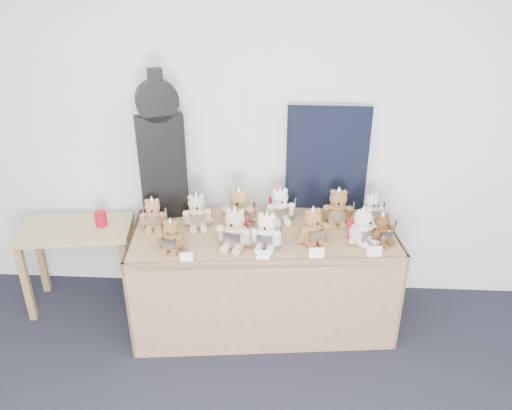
# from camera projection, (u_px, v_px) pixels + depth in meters

# --- Properties ---
(room_shell) EXTENTS (6.00, 6.00, 6.00)m
(room_shell) POSITION_uv_depth(u_px,v_px,m) (253.00, 108.00, 3.57)
(room_shell) COLOR silver
(room_shell) RESTS_ON floor
(display_table) EXTENTS (1.90, 0.95, 0.76)m
(display_table) POSITION_uv_depth(u_px,v_px,m) (264.00, 257.00, 3.48)
(display_table) COLOR brown
(display_table) RESTS_ON floor
(side_table) EXTENTS (0.87, 0.57, 0.67)m
(side_table) POSITION_uv_depth(u_px,v_px,m) (77.00, 241.00, 3.77)
(side_table) COLOR #A28B57
(side_table) RESTS_ON floor
(guitar_case) EXTENTS (0.34, 0.21, 1.07)m
(guitar_case) POSITION_uv_depth(u_px,v_px,m) (161.00, 149.00, 3.46)
(guitar_case) COLOR black
(guitar_case) RESTS_ON display_table
(navy_board) EXTENTS (0.59, 0.03, 0.79)m
(navy_board) POSITION_uv_depth(u_px,v_px,m) (327.00, 159.00, 3.63)
(navy_board) COLOR black
(navy_board) RESTS_ON display_table
(red_cup) EXTENTS (0.09, 0.09, 0.12)m
(red_cup) POSITION_uv_depth(u_px,v_px,m) (101.00, 219.00, 3.72)
(red_cup) COLOR #AA0B1C
(red_cup) RESTS_ON side_table
(teddy_front_far_left) EXTENTS (0.20, 0.17, 0.24)m
(teddy_front_far_left) POSITION_uv_depth(u_px,v_px,m) (171.00, 236.00, 3.22)
(teddy_front_far_left) COLOR brown
(teddy_front_far_left) RESTS_ON display_table
(teddy_front_left) EXTENTS (0.26, 0.23, 0.31)m
(teddy_front_left) POSITION_uv_depth(u_px,v_px,m) (235.00, 229.00, 3.25)
(teddy_front_left) COLOR #C5B18B
(teddy_front_left) RESTS_ON display_table
(teddy_front_centre) EXTENTS (0.23, 0.20, 0.28)m
(teddy_front_centre) POSITION_uv_depth(u_px,v_px,m) (266.00, 232.00, 3.24)
(teddy_front_centre) COLOR white
(teddy_front_centre) RESTS_ON display_table
(teddy_front_right) EXTENTS (0.24, 0.23, 0.29)m
(teddy_front_right) POSITION_uv_depth(u_px,v_px,m) (313.00, 228.00, 3.29)
(teddy_front_right) COLOR #986639
(teddy_front_right) RESTS_ON display_table
(teddy_front_far_right) EXTENTS (0.24, 0.24, 0.29)m
(teddy_front_far_right) POSITION_uv_depth(u_px,v_px,m) (363.00, 227.00, 3.29)
(teddy_front_far_right) COLOR silver
(teddy_front_far_right) RESTS_ON display_table
(teddy_front_end) EXTENTS (0.20, 0.19, 0.24)m
(teddy_front_end) POSITION_uv_depth(u_px,v_px,m) (382.00, 229.00, 3.31)
(teddy_front_end) COLOR brown
(teddy_front_end) RESTS_ON display_table
(teddy_back_left) EXTENTS (0.23, 0.21, 0.28)m
(teddy_back_left) POSITION_uv_depth(u_px,v_px,m) (197.00, 212.00, 3.50)
(teddy_back_left) COLOR #C2B18E
(teddy_back_left) RESTS_ON display_table
(teddy_back_centre_left) EXTENTS (0.26, 0.21, 0.32)m
(teddy_back_centre_left) POSITION_uv_depth(u_px,v_px,m) (239.00, 208.00, 3.52)
(teddy_back_centre_left) COLOR tan
(teddy_back_centre_left) RESTS_ON display_table
(teddy_back_centre_right) EXTENTS (0.24, 0.21, 0.28)m
(teddy_back_centre_right) POSITION_uv_depth(u_px,v_px,m) (280.00, 206.00, 3.59)
(teddy_back_centre_right) COLOR white
(teddy_back_centre_right) RESTS_ON display_table
(teddy_back_right) EXTENTS (0.24, 0.19, 0.29)m
(teddy_back_right) POSITION_uv_depth(u_px,v_px,m) (338.00, 208.00, 3.55)
(teddy_back_right) COLOR olive
(teddy_back_right) RESTS_ON display_table
(teddy_back_end) EXTENTS (0.20, 0.17, 0.24)m
(teddy_back_end) POSITION_uv_depth(u_px,v_px,m) (371.00, 209.00, 3.58)
(teddy_back_end) COLOR white
(teddy_back_end) RESTS_ON display_table
(teddy_back_far_left) EXTENTS (0.21, 0.18, 0.25)m
(teddy_back_far_left) POSITION_uv_depth(u_px,v_px,m) (153.00, 215.00, 3.49)
(teddy_back_far_left) COLOR #AA764F
(teddy_back_far_left) RESTS_ON display_table
(entry_card_a) EXTENTS (0.08, 0.03, 0.06)m
(entry_card_a) POSITION_uv_depth(u_px,v_px,m) (187.00, 257.00, 3.12)
(entry_card_a) COLOR white
(entry_card_a) RESTS_ON display_table
(entry_card_b) EXTENTS (0.09, 0.03, 0.06)m
(entry_card_b) POSITION_uv_depth(u_px,v_px,m) (263.00, 255.00, 3.14)
(entry_card_b) COLOR white
(entry_card_b) RESTS_ON display_table
(entry_card_c) EXTENTS (0.10, 0.03, 0.07)m
(entry_card_c) POSITION_uv_depth(u_px,v_px,m) (317.00, 253.00, 3.15)
(entry_card_c) COLOR white
(entry_card_c) RESTS_ON display_table
(entry_card_d) EXTENTS (0.10, 0.03, 0.07)m
(entry_card_d) POSITION_uv_depth(u_px,v_px,m) (375.00, 252.00, 3.16)
(entry_card_d) COLOR white
(entry_card_d) RESTS_ON display_table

